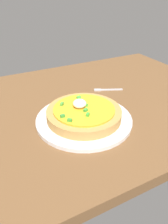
# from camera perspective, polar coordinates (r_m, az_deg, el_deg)

# --- Properties ---
(dining_table) EXTENTS (1.13, 0.76, 0.03)m
(dining_table) POSITION_cam_1_polar(r_m,az_deg,el_deg) (0.77, -0.38, 1.55)
(dining_table) COLOR brown
(dining_table) RESTS_ON ground
(plate) EXTENTS (0.29, 0.29, 0.01)m
(plate) POSITION_cam_1_polar(r_m,az_deg,el_deg) (0.65, 0.00, -1.95)
(plate) COLOR silver
(plate) RESTS_ON dining_table
(pizza) EXTENTS (0.23, 0.23, 0.06)m
(pizza) POSITION_cam_1_polar(r_m,az_deg,el_deg) (0.64, -0.04, -0.25)
(pizza) COLOR #B98947
(pizza) RESTS_ON plate
(fork) EXTENTS (0.11, 0.06, 0.01)m
(fork) POSITION_cam_1_polar(r_m,az_deg,el_deg) (0.85, 5.81, 5.91)
(fork) COLOR #B7B7BC
(fork) RESTS_ON dining_table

